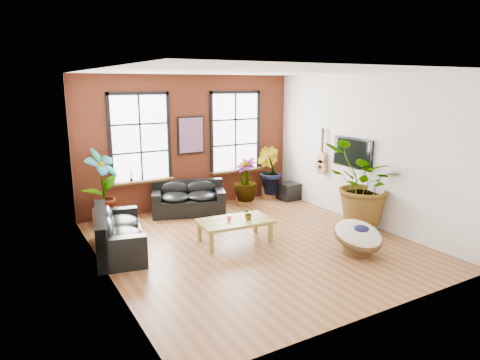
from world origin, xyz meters
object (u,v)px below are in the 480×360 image
(sofa_back, at_px, (188,199))
(coffee_table, at_px, (235,223))
(papasan_chair, at_px, (358,237))
(sofa_left, at_px, (116,234))

(sofa_back, bearing_deg, coffee_table, -69.08)
(sofa_back, distance_m, papasan_chair, 4.53)
(sofa_back, relative_size, coffee_table, 1.28)
(papasan_chair, bearing_deg, sofa_back, 115.37)
(sofa_left, height_order, coffee_table, sofa_left)
(sofa_back, bearing_deg, sofa_left, -123.36)
(sofa_left, bearing_deg, sofa_back, -41.99)
(coffee_table, bearing_deg, papasan_chair, -40.85)
(coffee_table, height_order, papasan_chair, papasan_chair)
(sofa_left, distance_m, coffee_table, 2.40)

